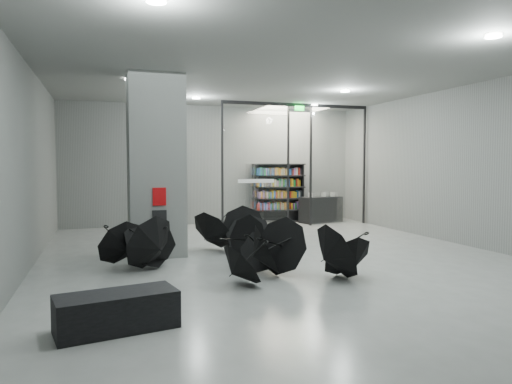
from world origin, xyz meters
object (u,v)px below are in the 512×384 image
object	(u,v)px
bookshelf	(278,193)
shop_counter	(321,210)
bench	(117,311)
umbrella_cluster	(230,252)
column	(156,166)

from	to	relation	value
bookshelf	shop_counter	bearing A→B (deg)	-14.72
bench	bookshelf	world-z (taller)	bookshelf
shop_counter	umbrella_cluster	xyz separation A→B (m)	(-4.86, -5.95, -0.14)
column	bench	bearing A→B (deg)	-101.79
bookshelf	shop_counter	world-z (taller)	bookshelf
umbrella_cluster	shop_counter	bearing A→B (deg)	50.75
bench	column	bearing A→B (deg)	67.03
shop_counter	umbrella_cluster	world-z (taller)	umbrella_cluster
bookshelf	bench	bearing A→B (deg)	-111.90
column	shop_counter	world-z (taller)	column
column	bench	xyz separation A→B (m)	(-1.00, -4.81, -1.77)
column	bench	distance (m)	5.22
bench	umbrella_cluster	distance (m)	3.76
shop_counter	bookshelf	bearing A→B (deg)	142.58
bench	umbrella_cluster	xyz separation A→B (m)	(2.24, 3.02, 0.08)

